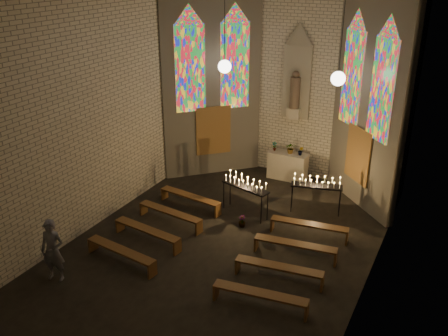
{
  "coord_description": "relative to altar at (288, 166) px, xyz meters",
  "views": [
    {
      "loc": [
        5.56,
        -10.53,
        7.61
      ],
      "look_at": [
        -0.21,
        0.74,
        2.17
      ],
      "focal_mm": 40.0,
      "sensor_mm": 36.0,
      "label": 1
    }
  ],
  "objects": [
    {
      "name": "pew_right_0",
      "position": [
        2.01,
        -3.6,
        -0.15
      ],
      "size": [
        2.27,
        0.59,
        0.43
      ],
      "rotation": [
        0.0,
        0.0,
        0.13
      ],
      "color": "#503217",
      "rests_on": "ground"
    },
    {
      "name": "pew_left_0",
      "position": [
        -2.01,
        -3.6,
        -0.15
      ],
      "size": [
        2.27,
        0.59,
        0.43
      ],
      "rotation": [
        0.0,
        0.0,
        -0.13
      ],
      "color": "#503217",
      "rests_on": "ground"
    },
    {
      "name": "votive_stand_right",
      "position": [
        1.71,
        -2.07,
        0.51
      ],
      "size": [
        1.64,
        0.78,
        1.17
      ],
      "rotation": [
        0.0,
        0.0,
        0.26
      ],
      "color": "black",
      "rests_on": "ground"
    },
    {
      "name": "pew_right_3",
      "position": [
        2.01,
        -7.2,
        -0.15
      ],
      "size": [
        2.27,
        0.59,
        0.43
      ],
      "rotation": [
        0.0,
        0.0,
        0.13
      ],
      "color": "#503217",
      "rests_on": "ground"
    },
    {
      "name": "aisle_flower_pot",
      "position": [
        0.03,
        -3.98,
        -0.32
      ],
      "size": [
        0.26,
        0.26,
        0.37
      ],
      "primitive_type": "imported",
      "rotation": [
        0.0,
        0.0,
        -0.3
      ],
      "color": "#4C723F",
      "rests_on": "ground"
    },
    {
      "name": "flower_vase_left",
      "position": [
        -0.54,
        -0.0,
        0.67
      ],
      "size": [
        0.2,
        0.16,
        0.34
      ],
      "primitive_type": "imported",
      "rotation": [
        0.0,
        0.0,
        0.22
      ],
      "color": "#4C723F",
      "rests_on": "altar"
    },
    {
      "name": "room",
      "position": [
        -0.0,
        -2.08,
        3.22
      ],
      "size": [
        8.22,
        12.43,
        7.0
      ],
      "color": "beige",
      "rests_on": "ground"
    },
    {
      "name": "pew_left_1",
      "position": [
        -2.01,
        -4.8,
        -0.15
      ],
      "size": [
        2.27,
        0.59,
        0.43
      ],
      "rotation": [
        0.0,
        0.0,
        -0.13
      ],
      "color": "#503217",
      "rests_on": "ground"
    },
    {
      "name": "altar",
      "position": [
        0.0,
        0.0,
        0.0
      ],
      "size": [
        1.4,
        0.6,
        1.0
      ],
      "primitive_type": "cube",
      "color": "#BAAF98",
      "rests_on": "ground"
    },
    {
      "name": "pew_right_1",
      "position": [
        2.01,
        -4.8,
        -0.15
      ],
      "size": [
        2.27,
        0.59,
        0.43
      ],
      "rotation": [
        0.0,
        0.0,
        0.13
      ],
      "color": "#503217",
      "rests_on": "ground"
    },
    {
      "name": "floor",
      "position": [
        0.0,
        -5.45,
        -0.5
      ],
      "size": [
        12.0,
        12.0,
        0.0
      ],
      "primitive_type": "plane",
      "color": "black",
      "rests_on": "ground"
    },
    {
      "name": "flower_vase_center",
      "position": [
        0.08,
        0.01,
        0.7
      ],
      "size": [
        0.45,
        0.42,
        0.41
      ],
      "primitive_type": "imported",
      "rotation": [
        0.0,
        0.0,
        0.33
      ],
      "color": "#4C723F",
      "rests_on": "altar"
    },
    {
      "name": "pew_left_3",
      "position": [
        -2.01,
        -7.2,
        -0.15
      ],
      "size": [
        2.27,
        0.59,
        0.43
      ],
      "rotation": [
        0.0,
        0.0,
        -0.13
      ],
      "color": "#503217",
      "rests_on": "ground"
    },
    {
      "name": "pew_left_2",
      "position": [
        -2.01,
        -6.0,
        -0.15
      ],
      "size": [
        2.27,
        0.59,
        0.43
      ],
      "rotation": [
        0.0,
        0.0,
        -0.13
      ],
      "color": "#503217",
      "rests_on": "ground"
    },
    {
      "name": "flower_vase_right",
      "position": [
        0.46,
        -0.0,
        0.67
      ],
      "size": [
        0.21,
        0.18,
        0.34
      ],
      "primitive_type": "imported",
      "rotation": [
        0.0,
        0.0,
        0.2
      ],
      "color": "#4C723F",
      "rests_on": "altar"
    },
    {
      "name": "pew_right_2",
      "position": [
        2.01,
        -6.0,
        -0.15
      ],
      "size": [
        2.27,
        0.59,
        0.43
      ],
      "rotation": [
        0.0,
        0.0,
        0.13
      ],
      "color": "#503217",
      "rests_on": "ground"
    },
    {
      "name": "visitor",
      "position": [
        -3.06,
        -8.5,
        0.33
      ],
      "size": [
        0.69,
        0.55,
        1.66
      ],
      "primitive_type": "imported",
      "rotation": [
        0.0,
        0.0,
        0.28
      ],
      "color": "#54545F",
      "rests_on": "ground"
    },
    {
      "name": "votive_stand_left",
      "position": [
        -0.23,
        -3.2,
        0.54
      ],
      "size": [
        1.69,
        0.81,
        1.21
      ],
      "rotation": [
        0.0,
        0.0,
        -0.27
      ],
      "color": "black",
      "rests_on": "ground"
    }
  ]
}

